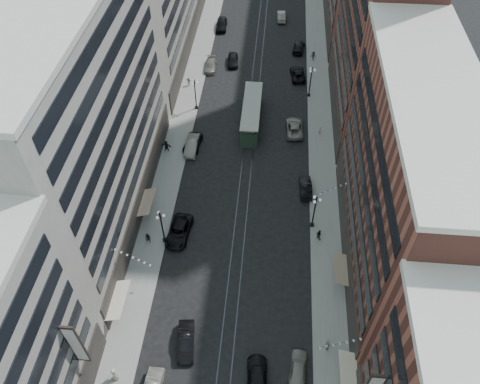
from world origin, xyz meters
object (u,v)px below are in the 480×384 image
(car_12, at_px, (299,47))
(car_extra_1, at_px, (298,74))
(car_2, at_px, (179,231))
(car_13, at_px, (233,60))
(car_8, at_px, (210,65))
(car_6, at_px, (257,378))
(streetcar, at_px, (251,115))
(lamppost_sw_mid, at_px, (195,93))
(pedestrian_5, at_px, (166,146))
(car_9, at_px, (222,24))
(pedestrian_1, at_px, (115,374))
(pedestrian_2, at_px, (148,238))
(car_extra_0, at_px, (192,145))
(car_5, at_px, (186,341))
(lamppost_se_far, at_px, (314,211))
(car_14, at_px, (281,16))
(pedestrian_9, at_px, (313,56))
(pedestrian_8, at_px, (320,131))
(car_11, at_px, (294,127))
(lamppost_se_mid, at_px, (311,81))
(lamppost_sw_far, at_px, (162,226))
(pedestrian_6, at_px, (189,81))
(car_4, at_px, (298,368))
(pedestrian_7, at_px, (319,234))
(car_7, at_px, (193,143))
(car_10, at_px, (306,187))
(pedestrian_4, at_px, (327,345))

(car_12, height_order, car_extra_1, car_extra_1)
(car_2, distance_m, car_13, 39.88)
(car_8, bearing_deg, car_6, -80.14)
(streetcar, bearing_deg, car_extra_1, 60.96)
(car_extra_1, bearing_deg, streetcar, 54.13)
(lamppost_sw_mid, relative_size, streetcar, 0.45)
(car_extra_1, bearing_deg, pedestrian_5, 40.39)
(car_9, bearing_deg, pedestrian_1, -93.60)
(streetcar, relative_size, car_13, 2.68)
(pedestrian_2, xyz_separation_m, car_extra_0, (2.74, 17.61, -0.15))
(car_5, bearing_deg, car_9, 86.02)
(lamppost_se_far, xyz_separation_m, car_8, (-17.60, 34.85, -2.39))
(car_14, bearing_deg, pedestrian_1, 76.07)
(lamppost_sw_mid, relative_size, car_extra_1, 1.08)
(car_6, bearing_deg, lamppost_sw_mid, -77.82)
(lamppost_sw_mid, relative_size, pedestrian_9, 3.23)
(pedestrian_8, bearing_deg, car_11, -51.02)
(lamppost_se_mid, height_order, streetcar, lamppost_se_mid)
(car_6, bearing_deg, lamppost_se_far, -110.06)
(lamppost_sw_far, distance_m, streetcar, 25.99)
(pedestrian_6, distance_m, car_extra_0, 16.36)
(lamppost_sw_mid, bearing_deg, pedestrian_8, -13.84)
(car_4, bearing_deg, pedestrian_7, -93.10)
(car_7, xyz_separation_m, pedestrian_6, (-3.01, 15.49, 0.28))
(car_5, bearing_deg, car_10, 54.21)
(pedestrian_4, relative_size, pedestrian_7, 1.09)
(pedestrian_1, relative_size, car_extra_0, 0.39)
(car_6, bearing_deg, car_4, -165.86)
(lamppost_se_mid, relative_size, car_9, 1.06)
(car_4, relative_size, pedestrian_8, 2.74)
(car_11, bearing_deg, pedestrian_7, 95.44)
(lamppost_se_mid, distance_m, pedestrian_4, 44.50)
(streetcar, height_order, pedestrian_2, streetcar)
(car_13, relative_size, pedestrian_8, 3.08)
(car_4, bearing_deg, car_extra_0, -58.41)
(car_13, bearing_deg, pedestrian_4, -79.28)
(car_11, bearing_deg, pedestrian_6, -33.38)
(pedestrian_2, distance_m, pedestrian_4, 24.68)
(pedestrian_9, height_order, car_extra_0, pedestrian_9)
(streetcar, height_order, car_5, streetcar)
(pedestrian_1, height_order, car_12, pedestrian_1)
(car_5, bearing_deg, lamppost_se_mid, 66.18)
(pedestrian_6, bearing_deg, car_14, -111.27)
(pedestrian_5, distance_m, pedestrian_6, 16.80)
(lamppost_se_far, relative_size, car_7, 1.13)
(car_extra_0, bearing_deg, car_7, 90.62)
(pedestrian_1, distance_m, pedestrian_6, 50.53)
(car_6, relative_size, car_9, 0.97)
(car_extra_0, bearing_deg, lamppost_se_mid, 40.61)
(lamppost_sw_far, bearing_deg, pedestrian_1, -95.22)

